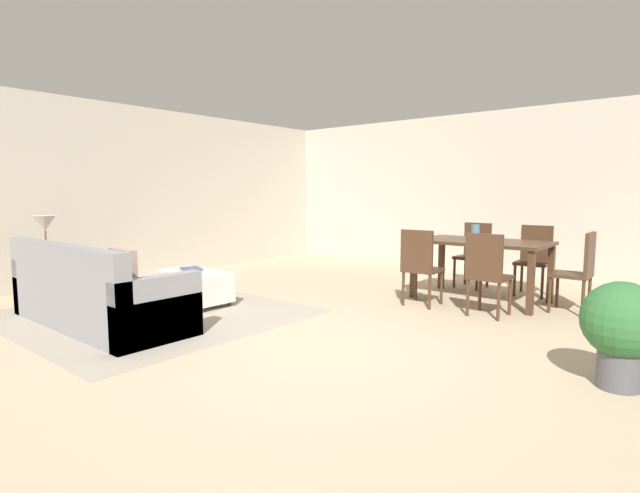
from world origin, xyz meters
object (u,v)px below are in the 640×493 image
at_px(book_on_ottoman, 191,269).
at_px(dining_chair_head_east, 579,268).
at_px(dining_chair_near_right, 487,270).
at_px(dining_chair_far_left, 474,251).
at_px(table_lamp, 45,225).
at_px(side_table, 48,268).
at_px(dining_chair_far_right, 534,256).
at_px(ottoman_table, 195,285).
at_px(dining_chair_near_left, 420,263).
at_px(potted_plant, 622,326).
at_px(dining_table, 481,248).
at_px(couch, 95,297).
at_px(vase_centerpiece, 475,232).

bearing_deg(book_on_ottoman, dining_chair_head_east, 33.27).
distance_m(dining_chair_near_right, dining_chair_far_left, 1.79).
xyz_separation_m(table_lamp, dining_chair_head_east, (5.14, 3.59, -0.44)).
distance_m(table_lamp, dining_chair_far_left, 5.68).
distance_m(side_table, dining_chair_near_right, 5.20).
relative_size(dining_chair_far_right, dining_chair_head_east, 1.00).
distance_m(dining_chair_far_right, dining_chair_head_east, 1.04).
xyz_separation_m(table_lamp, dining_chair_far_right, (4.43, 4.35, -0.44)).
xyz_separation_m(side_table, table_lamp, (-0.00, 0.00, 0.53)).
xyz_separation_m(ottoman_table, table_lamp, (-1.46, -1.10, 0.73)).
bearing_deg(dining_chair_near_left, potted_plant, -30.47).
relative_size(dining_table, dining_chair_far_left, 1.71).
bearing_deg(ottoman_table, couch, -90.31).
bearing_deg(dining_chair_near_left, vase_centerpiece, 65.30).
height_order(dining_chair_far_right, book_on_ottoman, dining_chair_far_right).
height_order(vase_centerpiece, book_on_ottoman, vase_centerpiece).
bearing_deg(potted_plant, side_table, -166.23).
xyz_separation_m(dining_chair_near_right, book_on_ottoman, (-3.03, -1.65, -0.09)).
relative_size(couch, ottoman_table, 2.50).
xyz_separation_m(table_lamp, book_on_ottoman, (1.38, 1.12, -0.54)).
bearing_deg(potted_plant, ottoman_table, -175.59).
height_order(dining_chair_near_left, book_on_ottoman, dining_chair_near_left).
distance_m(table_lamp, dining_chair_near_left, 4.56).
bearing_deg(dining_chair_far_left, potted_plant, -52.39).
distance_m(dining_chair_head_east, potted_plant, 2.27).
distance_m(dining_chair_near_left, potted_plant, 2.63).
bearing_deg(book_on_ottoman, dining_chair_far_left, 55.65).
height_order(ottoman_table, vase_centerpiece, vase_centerpiece).
relative_size(ottoman_table, dining_chair_near_right, 1.00).
height_order(table_lamp, potted_plant, table_lamp).
bearing_deg(ottoman_table, side_table, -143.07).
height_order(ottoman_table, potted_plant, potted_plant).
xyz_separation_m(dining_chair_near_left, dining_chair_far_left, (0.01, 1.60, 0.00)).
xyz_separation_m(side_table, vase_centerpiece, (3.95, 3.54, 0.42)).
xyz_separation_m(couch, vase_centerpiece, (2.50, 3.65, 0.56)).
relative_size(dining_chair_near_left, dining_chair_far_right, 1.00).
bearing_deg(dining_chair_near_right, dining_table, 115.75).
xyz_separation_m(ottoman_table, potted_plant, (4.40, 0.34, 0.21)).
bearing_deg(potted_plant, vase_centerpiece, 132.33).
xyz_separation_m(table_lamp, dining_chair_far_left, (3.60, 4.37, -0.44)).
height_order(dining_table, dining_chair_near_left, dining_chair_near_left).
xyz_separation_m(dining_chair_near_right, potted_plant, (1.46, -1.34, -0.08)).
xyz_separation_m(dining_chair_near_left, vase_centerpiece, (0.35, 0.77, 0.34)).
bearing_deg(dining_chair_far_right, potted_plant, -63.87).
distance_m(couch, dining_chair_near_left, 3.60).
bearing_deg(book_on_ottoman, dining_table, 42.71).
height_order(ottoman_table, side_table, side_table).
xyz_separation_m(side_table, dining_chair_far_left, (3.60, 4.37, 0.08)).
bearing_deg(dining_chair_head_east, dining_chair_near_right, -132.04).
relative_size(vase_centerpiece, potted_plant, 0.26).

